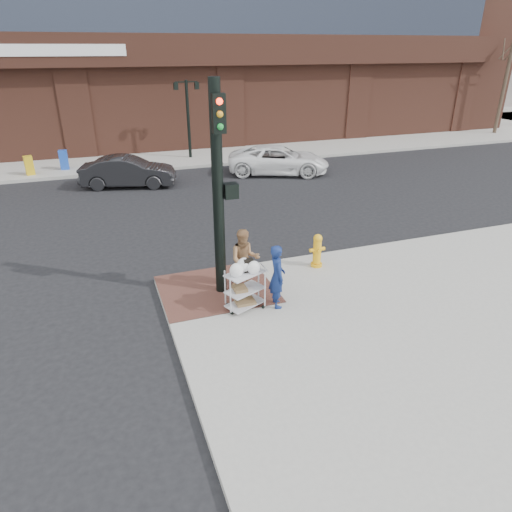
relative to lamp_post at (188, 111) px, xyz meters
name	(u,v)px	position (x,y,z in m)	size (l,w,h in m)	color
ground	(251,307)	(-2.00, -16.00, -2.62)	(220.00, 220.00, 0.00)	black
sidewalk_far	(266,114)	(10.50, 16.00, -2.54)	(65.00, 36.00, 0.15)	gray
brick_curb_ramp	(217,289)	(-2.60, -15.10, -2.46)	(2.80, 2.40, 0.01)	#552D28
filler_block	(473,15)	(38.00, 22.00, 6.38)	(14.00, 20.00, 18.00)	slate
lamp_post	(188,111)	(0.00, 0.00, 0.00)	(1.32, 0.22, 4.00)	black
traffic_signal_pole	(219,187)	(-2.48, -15.23, 0.21)	(0.61, 0.51, 5.00)	black
woman_blue	(277,276)	(-1.47, -16.34, -1.70)	(0.56, 0.37, 1.53)	navy
pedestrian_tan	(245,260)	(-1.90, -15.27, -1.69)	(0.76, 0.59, 1.56)	#9D714A
sedan_dark	(128,172)	(-3.71, -4.31, -1.95)	(1.42, 4.08, 1.34)	black
minivan_white	(279,160)	(3.45, -4.41, -1.94)	(2.24, 4.86, 1.35)	white
utility_cart	(245,286)	(-2.20, -16.18, -1.91)	(1.00, 0.80, 1.22)	#B0B0B6
fire_hydrant	(317,250)	(0.36, -14.75, -1.98)	(0.45, 0.31, 0.95)	#EFAA14
newsbox_yellow	(29,165)	(-7.99, -1.18, -2.02)	(0.37, 0.34, 0.89)	gold
newsbox_blue	(64,160)	(-6.46, -0.60, -2.00)	(0.39, 0.36, 0.94)	#1C46B6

